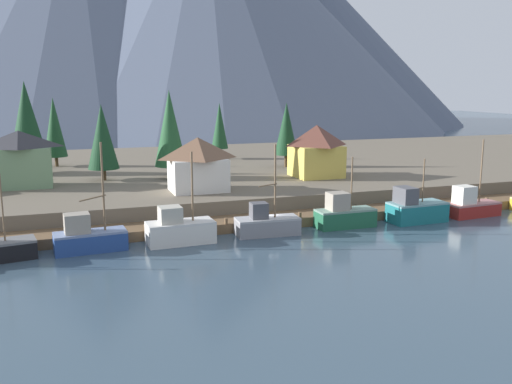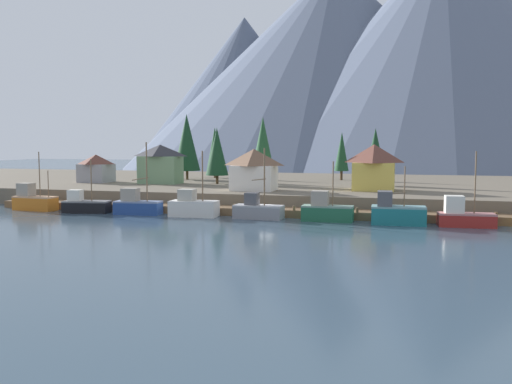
{
  "view_description": "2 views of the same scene",
  "coord_description": "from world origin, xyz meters",
  "px_view_note": "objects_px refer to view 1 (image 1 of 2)",
  "views": [
    {
      "loc": [
        -18.96,
        -52.32,
        14.66
      ],
      "look_at": [
        0.36,
        3.68,
        3.35
      ],
      "focal_mm": 39.47,
      "sensor_mm": 36.0,
      "label": 1
    },
    {
      "loc": [
        17.69,
        -67.94,
        9.61
      ],
      "look_at": [
        -1.31,
        1.13,
        3.17
      ],
      "focal_mm": 38.23,
      "sensor_mm": 36.0,
      "label": 2
    }
  ],
  "objects_px": {
    "house_yellow": "(316,150)",
    "conifer_mid_right": "(220,126)",
    "house_white": "(198,164)",
    "fishing_boat_blue": "(88,237)",
    "conifer_back_right": "(27,121)",
    "conifer_near_right": "(170,128)",
    "fishing_boat_red": "(471,206)",
    "house_green": "(20,159)",
    "conifer_mid_left": "(102,137)",
    "fishing_boat_green": "(344,215)",
    "fishing_boat_white": "(179,230)",
    "fishing_boat_grey": "(266,224)",
    "conifer_back_left": "(286,129)",
    "conifer_near_left": "(54,127)",
    "fishing_boat_teal": "(415,209)"
  },
  "relations": [
    {
      "from": "fishing_boat_red",
      "to": "conifer_back_left",
      "type": "bearing_deg",
      "value": 108.88
    },
    {
      "from": "house_white",
      "to": "house_green",
      "type": "height_order",
      "value": "house_green"
    },
    {
      "from": "house_green",
      "to": "conifer_back_left",
      "type": "relative_size",
      "value": 0.77
    },
    {
      "from": "conifer_near_right",
      "to": "conifer_mid_right",
      "type": "relative_size",
      "value": 1.24
    },
    {
      "from": "fishing_boat_grey",
      "to": "conifer_mid_left",
      "type": "xyz_separation_m",
      "value": [
        -13.77,
        23.53,
        7.03
      ]
    },
    {
      "from": "conifer_near_left",
      "to": "conifer_back_right",
      "type": "relative_size",
      "value": 0.81
    },
    {
      "from": "fishing_boat_white",
      "to": "fishing_boat_teal",
      "type": "xyz_separation_m",
      "value": [
        25.87,
        -0.08,
        0.08
      ]
    },
    {
      "from": "fishing_boat_blue",
      "to": "conifer_back_right",
      "type": "bearing_deg",
      "value": 96.31
    },
    {
      "from": "house_green",
      "to": "conifer_mid_right",
      "type": "relative_size",
      "value": 0.8
    },
    {
      "from": "fishing_boat_teal",
      "to": "house_white",
      "type": "distance_m",
      "value": 24.88
    },
    {
      "from": "fishing_boat_grey",
      "to": "house_green",
      "type": "relative_size",
      "value": 1.22
    },
    {
      "from": "fishing_boat_blue",
      "to": "conifer_mid_left",
      "type": "height_order",
      "value": "conifer_mid_left"
    },
    {
      "from": "fishing_boat_white",
      "to": "fishing_boat_grey",
      "type": "bearing_deg",
      "value": -1.22
    },
    {
      "from": "conifer_near_left",
      "to": "house_yellow",
      "type": "bearing_deg",
      "value": -33.1
    },
    {
      "from": "house_green",
      "to": "house_white",
      "type": "bearing_deg",
      "value": -24.86
    },
    {
      "from": "fishing_boat_white",
      "to": "fishing_boat_blue",
      "type": "bearing_deg",
      "value": 177.19
    },
    {
      "from": "conifer_near_right",
      "to": "conifer_mid_right",
      "type": "bearing_deg",
      "value": 55.92
    },
    {
      "from": "fishing_boat_white",
      "to": "house_green",
      "type": "bearing_deg",
      "value": 122.27
    },
    {
      "from": "fishing_boat_red",
      "to": "house_white",
      "type": "distance_m",
      "value": 31.42
    },
    {
      "from": "fishing_boat_grey",
      "to": "fishing_boat_green",
      "type": "xyz_separation_m",
      "value": [
        8.68,
        0.22,
        0.23
      ]
    },
    {
      "from": "house_green",
      "to": "fishing_boat_blue",
      "type": "bearing_deg",
      "value": -72.94
    },
    {
      "from": "house_yellow",
      "to": "house_green",
      "type": "bearing_deg",
      "value": 173.73
    },
    {
      "from": "fishing_boat_white",
      "to": "fishing_boat_grey",
      "type": "height_order",
      "value": "fishing_boat_grey"
    },
    {
      "from": "fishing_boat_red",
      "to": "fishing_boat_grey",
      "type": "bearing_deg",
      "value": 175.78
    },
    {
      "from": "house_green",
      "to": "conifer_mid_left",
      "type": "bearing_deg",
      "value": 12.39
    },
    {
      "from": "house_yellow",
      "to": "fishing_boat_green",
      "type": "bearing_deg",
      "value": -105.52
    },
    {
      "from": "fishing_boat_grey",
      "to": "house_white",
      "type": "bearing_deg",
      "value": 110.62
    },
    {
      "from": "fishing_boat_green",
      "to": "conifer_near_right",
      "type": "xyz_separation_m",
      "value": [
        -13.92,
        22.35,
        7.71
      ]
    },
    {
      "from": "fishing_boat_teal",
      "to": "conifer_mid_left",
      "type": "xyz_separation_m",
      "value": [
        -30.88,
        23.76,
        6.75
      ]
    },
    {
      "from": "conifer_mid_right",
      "to": "fishing_boat_red",
      "type": "bearing_deg",
      "value": -64.8
    },
    {
      "from": "fishing_boat_blue",
      "to": "fishing_boat_teal",
      "type": "distance_m",
      "value": 34.08
    },
    {
      "from": "conifer_near_right",
      "to": "conifer_mid_right",
      "type": "height_order",
      "value": "conifer_near_right"
    },
    {
      "from": "conifer_near_right",
      "to": "fishing_boat_white",
      "type": "bearing_deg",
      "value": -98.82
    },
    {
      "from": "house_green",
      "to": "fishing_boat_green",
      "type": "bearing_deg",
      "value": -33.28
    },
    {
      "from": "fishing_boat_green",
      "to": "house_green",
      "type": "distance_m",
      "value": 38.84
    },
    {
      "from": "house_white",
      "to": "conifer_mid_right",
      "type": "relative_size",
      "value": 0.72
    },
    {
      "from": "house_white",
      "to": "house_yellow",
      "type": "bearing_deg",
      "value": 16.12
    },
    {
      "from": "fishing_boat_blue",
      "to": "house_yellow",
      "type": "height_order",
      "value": "fishing_boat_blue"
    },
    {
      "from": "fishing_boat_red",
      "to": "conifer_back_left",
      "type": "relative_size",
      "value": 0.9
    },
    {
      "from": "fishing_boat_white",
      "to": "fishing_boat_grey",
      "type": "xyz_separation_m",
      "value": [
        8.77,
        0.15,
        -0.19
      ]
    },
    {
      "from": "house_green",
      "to": "conifer_mid_left",
      "type": "height_order",
      "value": "conifer_mid_left"
    },
    {
      "from": "fishing_boat_green",
      "to": "fishing_boat_white",
      "type": "bearing_deg",
      "value": -179.1
    },
    {
      "from": "house_yellow",
      "to": "conifer_mid_right",
      "type": "distance_m",
      "value": 23.27
    },
    {
      "from": "house_white",
      "to": "house_green",
      "type": "distance_m",
      "value": 21.61
    },
    {
      "from": "conifer_near_right",
      "to": "conifer_back_left",
      "type": "xyz_separation_m",
      "value": [
        18.3,
        4.58,
        -0.84
      ]
    },
    {
      "from": "fishing_boat_white",
      "to": "fishing_boat_red",
      "type": "relative_size",
      "value": 0.99
    },
    {
      "from": "fishing_boat_white",
      "to": "conifer_near_left",
      "type": "xyz_separation_m",
      "value": [
        -10.89,
        39.04,
        7.11
      ]
    },
    {
      "from": "fishing_boat_white",
      "to": "conifer_mid_left",
      "type": "bearing_deg",
      "value": 99.72
    },
    {
      "from": "fishing_boat_white",
      "to": "conifer_near_right",
      "type": "bearing_deg",
      "value": 78.97
    },
    {
      "from": "conifer_back_left",
      "to": "fishing_boat_blue",
      "type": "bearing_deg",
      "value": -137.82
    }
  ]
}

